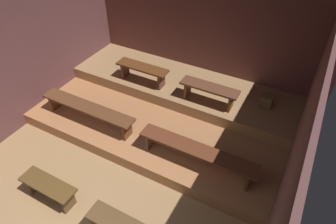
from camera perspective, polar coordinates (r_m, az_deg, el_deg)
ground at (r=5.97m, az=-4.28°, el=-6.23°), size 5.88×5.49×0.08m
wall_back at (r=6.90m, az=5.91°, el=14.48°), size 5.88×0.06×2.60m
wall_left at (r=6.67m, az=-24.30°, el=10.06°), size 0.06×5.49×2.60m
wall_right at (r=4.52m, az=23.81°, el=-5.27°), size 0.06×5.49×2.60m
platform_lower at (r=6.36m, az=-0.48°, el=-0.53°), size 5.08×3.05×0.25m
platform_middle at (r=6.76m, az=2.77°, el=4.94°), size 5.08×1.46×0.25m
bench_floor_left at (r=5.25m, az=-21.89°, el=-13.31°), size 0.98×0.32×0.40m
bench_lower_left at (r=6.01m, az=-15.15°, el=0.52°), size 2.07×0.32×0.40m
bench_lower_right at (r=5.02m, az=5.52°, el=-7.58°), size 2.07×0.32×0.40m
bench_middle_left at (r=6.55m, az=-4.94°, el=8.02°), size 1.18×0.32×0.40m
bench_middle_right at (r=5.97m, az=7.90°, el=4.15°), size 1.18×0.32×0.40m
wooden_crate_middle at (r=6.26m, az=18.33°, el=2.14°), size 0.24×0.24×0.24m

